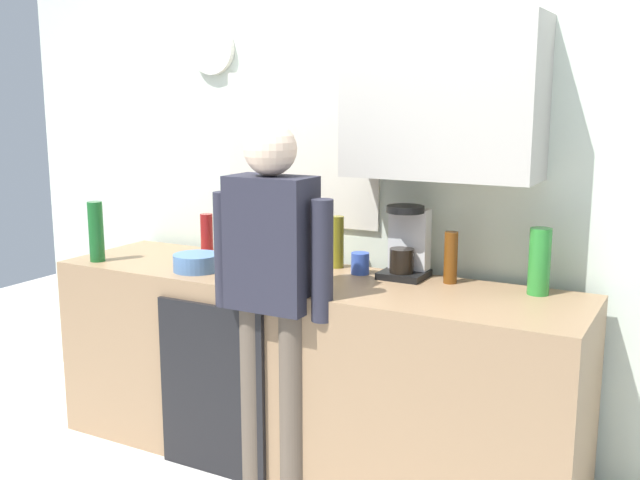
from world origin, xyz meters
The scene contains 12 objects.
kitchen_counter centered at (0.00, 0.30, 0.44)m, with size 2.51×0.64×0.89m, color #937251.
dishwasher_panel centered at (-0.31, -0.03, 0.40)m, with size 0.56×0.02×0.80m, color black.
back_wall_assembly centered at (0.07, 0.70, 1.36)m, with size 4.11×0.42×2.60m.
coffee_maker centered at (0.39, 0.53, 1.04)m, with size 0.20×0.20×0.33m.
bottle_amber_beer centered at (0.61, 0.51, 1.00)m, with size 0.06×0.06×0.23m, color brown.
bottle_red_vinegar centered at (-0.68, 0.45, 1.00)m, with size 0.06×0.06×0.22m, color maroon.
bottle_clear_soda centered at (0.99, 0.50, 1.03)m, with size 0.09×0.09×0.28m, color #2D8C33.
bottle_olive_oil centered at (0.03, 0.54, 1.01)m, with size 0.06×0.06×0.25m, color olive.
bottle_green_wine centered at (-1.09, 0.09, 1.04)m, with size 0.07×0.07×0.30m, color #195923.
cup_blue_mug centered at (0.19, 0.47, 0.94)m, with size 0.08×0.08×0.10m, color #3351B2.
mixing_bowl centered at (-0.52, 0.16, 0.93)m, with size 0.22×0.22×0.08m, color #4C72A5.
person_at_sink centered at (0.00, 0.00, 0.95)m, with size 0.57×0.22×1.60m.
Camera 1 is at (1.62, -2.56, 1.70)m, focal length 41.71 mm.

